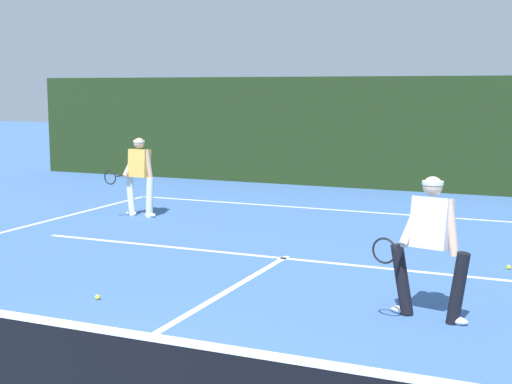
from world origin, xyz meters
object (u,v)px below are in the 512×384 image
(tennis_ball, at_px, (509,267))
(tennis_ball_extra, at_px, (98,297))
(player_far, at_px, (139,173))
(player_near, at_px, (430,241))

(tennis_ball, bearing_deg, tennis_ball_extra, -141.42)
(player_far, distance_m, tennis_ball, 7.57)
(player_near, xyz_separation_m, tennis_ball_extra, (-3.93, -0.88, -0.88))
(player_near, bearing_deg, player_far, -21.19)
(player_near, bearing_deg, tennis_ball_extra, 24.97)
(tennis_ball, distance_m, tennis_ball_extra, 5.88)
(player_near, xyz_separation_m, player_far, (-6.67, 4.43, -0.02))
(player_near, height_order, tennis_ball, player_near)
(player_far, relative_size, tennis_ball_extra, 24.53)
(player_far, bearing_deg, tennis_ball_extra, 121.99)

